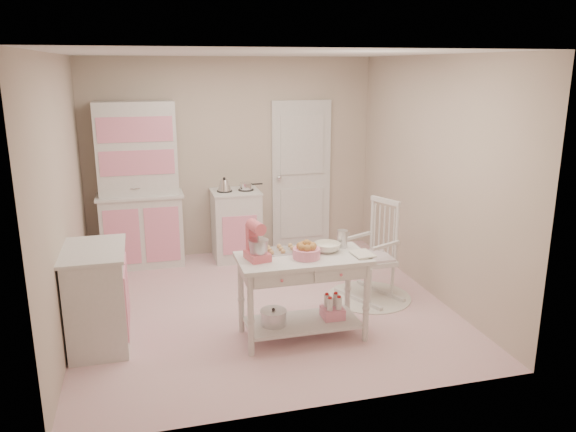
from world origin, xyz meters
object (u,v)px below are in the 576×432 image
Objects in this scene: stove at (236,225)px; base_cabinet at (98,297)px; hutch at (139,186)px; work_table at (303,297)px; bread_basket at (307,253)px; rocking_chair at (371,250)px; stand_mixer at (257,242)px.

stove is 2.61m from base_cabinet.
base_cabinet is (-0.42, -2.09, -0.58)m from hutch.
bread_basket is (0.02, -0.05, 0.45)m from work_table.
stove is 2.07m from rocking_chair.
hutch is at bearing 78.74° from base_cabinet.
rocking_chair is 1.20m from work_table.
stove is (1.20, -0.05, -0.58)m from hutch.
stove reaches higher than work_table.
rocking_chair is at bearing -35.95° from hutch.
work_table is 0.71m from stand_mixer.
base_cabinet is 3.68× the size of bread_basket.
work_table is at bearing -59.66° from hutch.
work_table is at bearing -14.28° from stand_mixer.
stand_mixer is at bearing 177.27° from work_table.
hutch is at bearing 120.18° from bread_basket.
base_cabinet is 2.71× the size of stand_mixer.
bread_basket is at bearing -165.96° from rocking_chair.
bread_basket is (1.86, -0.39, 0.39)m from base_cabinet.
hutch is 6.12× the size of stand_mixer.
stand_mixer is 0.46m from bread_basket.
stand_mixer reaches higher than stove.
hutch reaches higher than rocking_chair.
rocking_chair is 0.92× the size of work_table.
hutch reaches higher than stand_mixer.
rocking_chair is 1.60m from stand_mixer.
stand_mixer is at bearing 170.96° from bread_basket.
stand_mixer is (-0.20, -2.36, 0.51)m from stove.
stand_mixer is at bearing -94.81° from stove.
hutch is 1.33m from stove.
hutch reaches higher than bread_basket.
work_table is (1.42, -2.43, -0.64)m from hutch.
hutch is at bearing 177.61° from stove.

